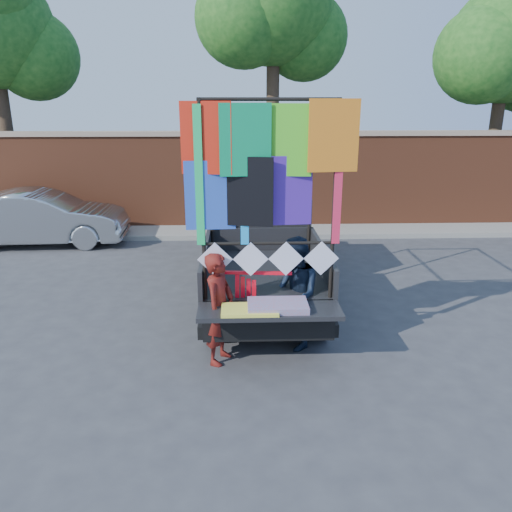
{
  "coord_description": "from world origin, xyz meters",
  "views": [
    {
      "loc": [
        0.0,
        -6.48,
        3.42
      ],
      "look_at": [
        0.24,
        0.2,
        1.31
      ],
      "focal_mm": 35.0,
      "sensor_mm": 36.0,
      "label": 1
    }
  ],
  "objects_px": {
    "pickup_truck": "(259,243)",
    "man": "(295,294)",
    "sedan": "(42,218)",
    "woman": "(219,309)"
  },
  "relations": [
    {
      "from": "pickup_truck",
      "to": "man",
      "type": "relative_size",
      "value": 3.38
    },
    {
      "from": "sedan",
      "to": "woman",
      "type": "xyz_separation_m",
      "value": [
        4.51,
        -5.89,
        0.11
      ]
    },
    {
      "from": "sedan",
      "to": "man",
      "type": "height_order",
      "value": "man"
    },
    {
      "from": "sedan",
      "to": "woman",
      "type": "height_order",
      "value": "woman"
    },
    {
      "from": "pickup_truck",
      "to": "man",
      "type": "distance_m",
      "value": 2.45
    },
    {
      "from": "pickup_truck",
      "to": "sedan",
      "type": "relative_size",
      "value": 1.36
    },
    {
      "from": "woman",
      "to": "man",
      "type": "height_order",
      "value": "man"
    },
    {
      "from": "pickup_truck",
      "to": "sedan",
      "type": "bearing_deg",
      "value": 149.17
    },
    {
      "from": "sedan",
      "to": "woman",
      "type": "bearing_deg",
      "value": -145.08
    },
    {
      "from": "pickup_truck",
      "to": "woman",
      "type": "bearing_deg",
      "value": -103.07
    }
  ]
}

